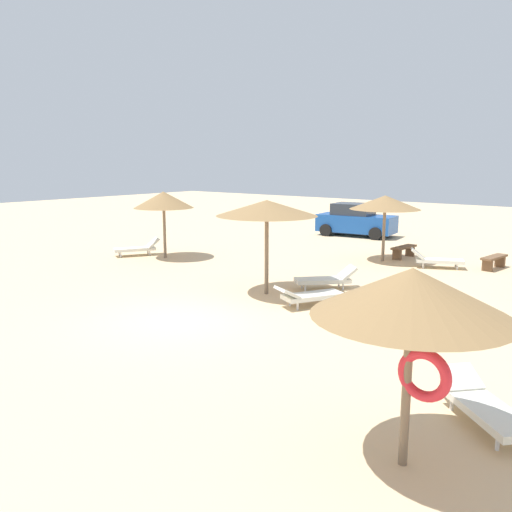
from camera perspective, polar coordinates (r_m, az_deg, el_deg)
ground_plane at (r=13.52m, az=-7.99°, el=-6.81°), size 80.00×80.00×0.00m
parasol_0 at (r=15.44m, az=1.17°, el=5.19°), size 2.99×2.99×2.82m
parasol_2 at (r=21.71m, az=-9.98°, el=6.00°), size 2.42×2.42×2.72m
parasol_3 at (r=6.85m, az=16.54°, el=-4.01°), size 2.53×2.53×2.65m
parasol_4 at (r=21.27m, az=13.81°, el=5.64°), size 2.75×2.75×2.61m
lounger_0 at (r=16.54m, az=7.68°, el=-2.48°), size 1.76×1.81×0.72m
lounger_2 at (r=22.71m, az=-12.70°, el=0.85°), size 1.48×1.96×0.72m
lounger_3 at (r=9.00m, az=23.28°, el=-14.53°), size 1.85×1.76×0.61m
lounger_4 at (r=20.69m, az=18.90°, el=-0.37°), size 1.98×1.39×0.72m
lounger_5 at (r=14.54m, az=5.72°, el=-4.27°), size 1.45×1.99×0.62m
bench_0 at (r=22.42m, az=15.72°, el=0.67°), size 0.53×1.53×0.49m
bench_2 at (r=21.26m, az=24.39°, el=-0.38°), size 0.61×1.54×0.49m
parked_car at (r=28.36m, az=10.74°, el=3.81°), size 4.18×2.38×1.72m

